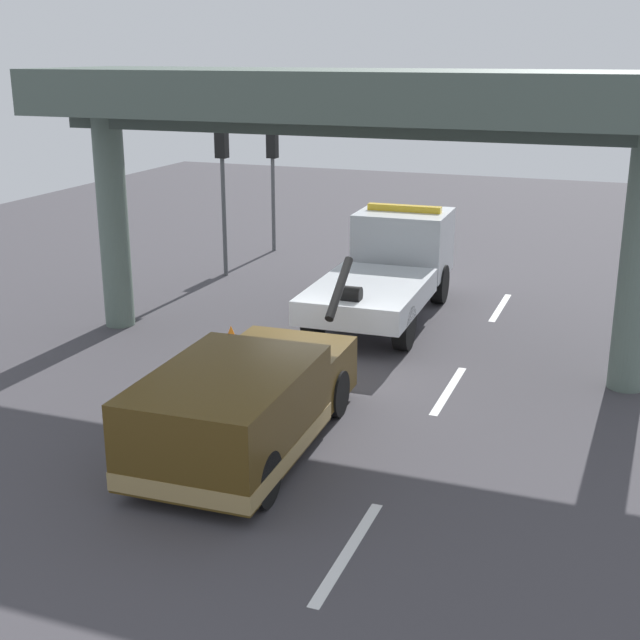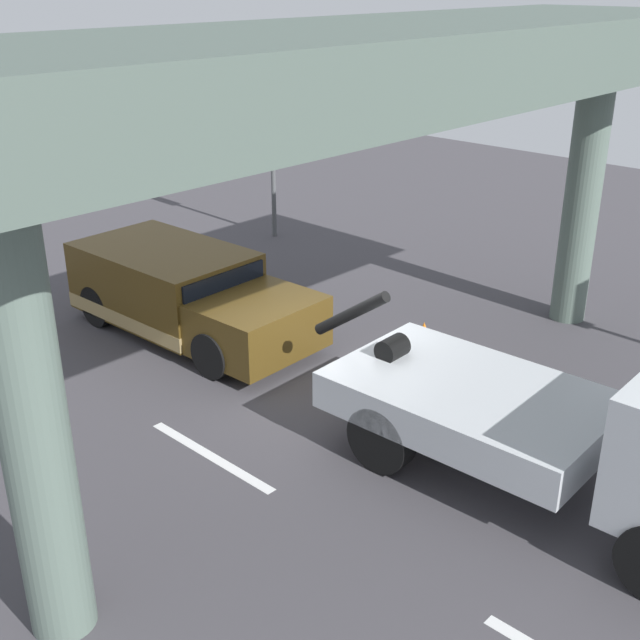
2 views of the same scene
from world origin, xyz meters
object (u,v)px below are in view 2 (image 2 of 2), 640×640
object	(u,v)px
traffic_light_near	(272,120)
towed_van_green	(185,294)
tow_truck_white	(605,433)
traffic_cone_orange	(423,340)

from	to	relation	value
traffic_light_near	towed_van_green	bearing A→B (deg)	-59.80
tow_truck_white	traffic_light_near	distance (m)	13.01
traffic_light_near	traffic_cone_orange	world-z (taller)	traffic_light_near
traffic_light_near	traffic_cone_orange	bearing A→B (deg)	-24.07
tow_truck_white	traffic_light_near	bearing A→B (deg)	154.88
tow_truck_white	traffic_light_near	xyz separation A→B (m)	(-11.65, 5.46, 1.86)
towed_van_green	traffic_cone_orange	bearing A→B (deg)	28.83
tow_truck_white	towed_van_green	size ratio (longest dim) A/B	1.39
traffic_cone_orange	towed_van_green	bearing A→B (deg)	-151.17
traffic_cone_orange	tow_truck_white	bearing A→B (deg)	-26.82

